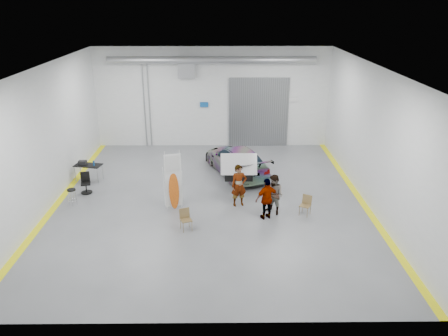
{
  "coord_description": "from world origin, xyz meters",
  "views": [
    {
      "loc": [
        0.45,
        -17.92,
        8.6
      ],
      "look_at": [
        0.62,
        0.23,
        1.5
      ],
      "focal_mm": 35.0,
      "sensor_mm": 36.0,
      "label": 1
    }
  ],
  "objects_px": {
    "sedan_car": "(236,160)",
    "shop_stool": "(72,197)",
    "person_c": "(267,199)",
    "folding_chair_far": "(305,209)",
    "work_table": "(87,165)",
    "surfboard_display": "(172,186)",
    "person_a": "(239,185)",
    "office_chair": "(86,184)",
    "person_b": "(274,195)",
    "folding_chair_near": "(186,224)"
  },
  "relations": [
    {
      "from": "person_c",
      "to": "surfboard_display",
      "type": "bearing_deg",
      "value": -36.5
    },
    {
      "from": "person_c",
      "to": "shop_stool",
      "type": "distance_m",
      "value": 8.59
    },
    {
      "from": "sedan_car",
      "to": "folding_chair_near",
      "type": "height_order",
      "value": "sedan_car"
    },
    {
      "from": "person_a",
      "to": "work_table",
      "type": "height_order",
      "value": "person_a"
    },
    {
      "from": "person_b",
      "to": "shop_stool",
      "type": "xyz_separation_m",
      "value": [
        -8.82,
        0.89,
        -0.49
      ]
    },
    {
      "from": "work_table",
      "to": "shop_stool",
      "type": "bearing_deg",
      "value": -87.68
    },
    {
      "from": "person_a",
      "to": "office_chair",
      "type": "xyz_separation_m",
      "value": [
        -7.12,
        1.41,
        -0.52
      ]
    },
    {
      "from": "person_b",
      "to": "folding_chair_far",
      "type": "distance_m",
      "value": 1.44
    },
    {
      "from": "person_a",
      "to": "folding_chair_near",
      "type": "xyz_separation_m",
      "value": [
        -2.17,
        -2.21,
        -0.68
      ]
    },
    {
      "from": "work_table",
      "to": "person_b",
      "type": "bearing_deg",
      "value": -22.58
    },
    {
      "from": "person_a",
      "to": "folding_chair_near",
      "type": "bearing_deg",
      "value": -148.91
    },
    {
      "from": "surfboard_display",
      "to": "folding_chair_far",
      "type": "bearing_deg",
      "value": -23.56
    },
    {
      "from": "sedan_car",
      "to": "work_table",
      "type": "relative_size",
      "value": 3.48
    },
    {
      "from": "folding_chair_near",
      "to": "shop_stool",
      "type": "xyz_separation_m",
      "value": [
        -5.2,
        2.29,
        0.11
      ]
    },
    {
      "from": "surfboard_display",
      "to": "office_chair",
      "type": "xyz_separation_m",
      "value": [
        -4.24,
        1.67,
        -0.64
      ]
    },
    {
      "from": "surfboard_display",
      "to": "work_table",
      "type": "distance_m",
      "value": 5.59
    },
    {
      "from": "person_a",
      "to": "work_table",
      "type": "distance_m",
      "value": 8.03
    },
    {
      "from": "person_c",
      "to": "folding_chair_near",
      "type": "bearing_deg",
      "value": -6.25
    },
    {
      "from": "person_c",
      "to": "surfboard_display",
      "type": "height_order",
      "value": "surfboard_display"
    },
    {
      "from": "sedan_car",
      "to": "office_chair",
      "type": "relative_size",
      "value": 5.07
    },
    {
      "from": "folding_chair_near",
      "to": "office_chair",
      "type": "xyz_separation_m",
      "value": [
        -4.95,
        3.62,
        0.16
      ]
    },
    {
      "from": "person_b",
      "to": "office_chair",
      "type": "height_order",
      "value": "person_b"
    },
    {
      "from": "person_c",
      "to": "folding_chair_near",
      "type": "height_order",
      "value": "person_c"
    },
    {
      "from": "person_a",
      "to": "shop_stool",
      "type": "height_order",
      "value": "person_a"
    },
    {
      "from": "sedan_car",
      "to": "folding_chair_far",
      "type": "distance_m",
      "value": 5.52
    },
    {
      "from": "work_table",
      "to": "person_a",
      "type": "bearing_deg",
      "value": -21.25
    },
    {
      "from": "sedan_car",
      "to": "person_c",
      "type": "distance_m",
      "value": 5.16
    },
    {
      "from": "folding_chair_far",
      "to": "person_c",
      "type": "bearing_deg",
      "value": -139.25
    },
    {
      "from": "folding_chair_far",
      "to": "work_table",
      "type": "xyz_separation_m",
      "value": [
        -10.24,
        3.88,
        0.57
      ]
    },
    {
      "from": "shop_stool",
      "to": "folding_chair_near",
      "type": "bearing_deg",
      "value": -23.79
    },
    {
      "from": "sedan_car",
      "to": "person_b",
      "type": "relative_size",
      "value": 2.86
    },
    {
      "from": "person_c",
      "to": "folding_chair_near",
      "type": "distance_m",
      "value": 3.47
    },
    {
      "from": "surfboard_display",
      "to": "shop_stool",
      "type": "xyz_separation_m",
      "value": [
        -4.48,
        0.34,
        -0.69
      ]
    },
    {
      "from": "surfboard_display",
      "to": "office_chair",
      "type": "bearing_deg",
      "value": 142.07
    },
    {
      "from": "sedan_car",
      "to": "shop_stool",
      "type": "relative_size",
      "value": 6.55
    },
    {
      "from": "surfboard_display",
      "to": "folding_chair_far",
      "type": "xyz_separation_m",
      "value": [
        5.64,
        -0.71,
        -0.8
      ]
    },
    {
      "from": "person_b",
      "to": "shop_stool",
      "type": "distance_m",
      "value": 8.88
    },
    {
      "from": "person_c",
      "to": "office_chair",
      "type": "distance_m",
      "value": 8.66
    },
    {
      "from": "office_chair",
      "to": "person_c",
      "type": "bearing_deg",
      "value": -32.14
    },
    {
      "from": "person_a",
      "to": "person_c",
      "type": "height_order",
      "value": "person_a"
    },
    {
      "from": "person_c",
      "to": "folding_chair_far",
      "type": "bearing_deg",
      "value": 166.78
    },
    {
      "from": "folding_chair_near",
      "to": "surfboard_display",
      "type": "bearing_deg",
      "value": 87.98
    },
    {
      "from": "sedan_car",
      "to": "person_c",
      "type": "relative_size",
      "value": 2.8
    },
    {
      "from": "person_b",
      "to": "surfboard_display",
      "type": "bearing_deg",
      "value": -142.29
    },
    {
      "from": "person_b",
      "to": "person_a",
      "type": "bearing_deg",
      "value": -164.11
    },
    {
      "from": "person_c",
      "to": "work_table",
      "type": "distance_m",
      "value": 9.53
    },
    {
      "from": "surfboard_display",
      "to": "shop_stool",
      "type": "distance_m",
      "value": 4.55
    },
    {
      "from": "person_b",
      "to": "work_table",
      "type": "xyz_separation_m",
      "value": [
        -8.94,
        3.72,
        -0.04
      ]
    },
    {
      "from": "surfboard_display",
      "to": "work_table",
      "type": "height_order",
      "value": "surfboard_display"
    },
    {
      "from": "shop_stool",
      "to": "person_c",
      "type": "bearing_deg",
      "value": -8.9
    }
  ]
}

